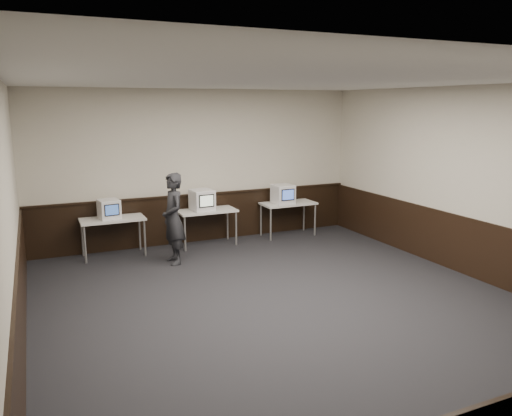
{
  "coord_description": "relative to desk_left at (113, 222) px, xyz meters",
  "views": [
    {
      "loc": [
        -3.2,
        -6.0,
        2.89
      ],
      "look_at": [
        0.22,
        1.6,
        1.15
      ],
      "focal_mm": 35.0,
      "sensor_mm": 36.0,
      "label": 1
    }
  ],
  "objects": [
    {
      "name": "floor",
      "position": [
        1.9,
        -3.6,
        -0.68
      ],
      "size": [
        8.0,
        8.0,
        0.0
      ],
      "primitive_type": "plane",
      "color": "black",
      "rests_on": "ground"
    },
    {
      "name": "ceiling",
      "position": [
        1.9,
        -3.6,
        2.52
      ],
      "size": [
        8.0,
        8.0,
        0.0
      ],
      "primitive_type": "plane",
      "rotation": [
        3.14,
        0.0,
        0.0
      ],
      "color": "white",
      "rests_on": "back_wall"
    },
    {
      "name": "back_wall",
      "position": [
        1.9,
        0.4,
        0.92
      ],
      "size": [
        7.0,
        0.0,
        7.0
      ],
      "primitive_type": "plane",
      "rotation": [
        1.57,
        0.0,
        0.0
      ],
      "color": "beige",
      "rests_on": "ground"
    },
    {
      "name": "left_wall",
      "position": [
        -1.6,
        -3.6,
        0.92
      ],
      "size": [
        0.0,
        8.0,
        8.0
      ],
      "primitive_type": "plane",
      "rotation": [
        1.57,
        0.0,
        1.57
      ],
      "color": "beige",
      "rests_on": "ground"
    },
    {
      "name": "right_wall",
      "position": [
        5.4,
        -3.6,
        0.92
      ],
      "size": [
        0.0,
        8.0,
        8.0
      ],
      "primitive_type": "plane",
      "rotation": [
        1.57,
        0.0,
        -1.57
      ],
      "color": "beige",
      "rests_on": "ground"
    },
    {
      "name": "wainscot_back",
      "position": [
        1.9,
        0.38,
        -0.18
      ],
      "size": [
        6.98,
        0.04,
        1.0
      ],
      "primitive_type": "cube",
      "color": "black",
      "rests_on": "back_wall"
    },
    {
      "name": "wainscot_left",
      "position": [
        -1.58,
        -3.6,
        -0.18
      ],
      "size": [
        0.04,
        7.98,
        1.0
      ],
      "primitive_type": "cube",
      "color": "black",
      "rests_on": "left_wall"
    },
    {
      "name": "wainscot_right",
      "position": [
        5.38,
        -3.6,
        -0.18
      ],
      "size": [
        0.04,
        7.98,
        1.0
      ],
      "primitive_type": "cube",
      "color": "black",
      "rests_on": "right_wall"
    },
    {
      "name": "wainscot_rail",
      "position": [
        1.9,
        0.36,
        0.34
      ],
      "size": [
        6.98,
        0.06,
        0.04
      ],
      "primitive_type": "cube",
      "color": "black",
      "rests_on": "wainscot_back"
    },
    {
      "name": "desk_left",
      "position": [
        0.0,
        0.0,
        0.0
      ],
      "size": [
        1.2,
        0.6,
        0.75
      ],
      "color": "silver",
      "rests_on": "ground"
    },
    {
      "name": "desk_center",
      "position": [
        1.9,
        0.0,
        0.0
      ],
      "size": [
        1.2,
        0.6,
        0.75
      ],
      "color": "silver",
      "rests_on": "ground"
    },
    {
      "name": "desk_right",
      "position": [
        3.8,
        0.0,
        0.0
      ],
      "size": [
        1.2,
        0.6,
        0.75
      ],
      "color": "silver",
      "rests_on": "ground"
    },
    {
      "name": "emac_left",
      "position": [
        -0.05,
        -0.01,
        0.26
      ],
      "size": [
        0.42,
        0.44,
        0.37
      ],
      "rotation": [
        0.0,
        0.0,
        0.13
      ],
      "color": "white",
      "rests_on": "desk_left"
    },
    {
      "name": "emac_center",
      "position": [
        1.8,
        -0.02,
        0.29
      ],
      "size": [
        0.47,
        0.5,
        0.43
      ],
      "rotation": [
        0.0,
        0.0,
        0.09
      ],
      "color": "white",
      "rests_on": "desk_center"
    },
    {
      "name": "emac_right",
      "position": [
        3.64,
        -0.05,
        0.28
      ],
      "size": [
        0.43,
        0.47,
        0.42
      ],
      "rotation": [
        0.0,
        0.0,
        0.03
      ],
      "color": "white",
      "rests_on": "desk_right"
    },
    {
      "name": "person",
      "position": [
        0.95,
        -0.9,
        0.16
      ],
      "size": [
        0.43,
        0.63,
        1.68
      ],
      "primitive_type": "imported",
      "rotation": [
        0.0,
        0.0,
        -1.52
      ],
      "color": "black",
      "rests_on": "ground"
    }
  ]
}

